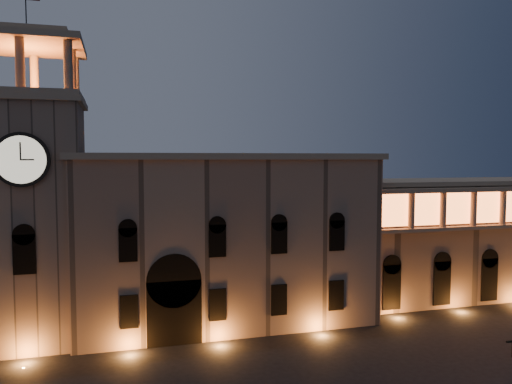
# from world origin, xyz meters

# --- Properties ---
(government_building) EXTENTS (30.80, 12.80, 17.60)m
(government_building) POSITION_xyz_m (-2.08, 21.93, 8.77)
(government_building) COLOR #826755
(government_building) RESTS_ON ground
(clock_tower) EXTENTS (9.80, 9.80, 32.40)m
(clock_tower) POSITION_xyz_m (-20.50, 20.98, 12.50)
(clock_tower) COLOR #826755
(clock_tower) RESTS_ON ground
(colonnade_wing) EXTENTS (40.60, 11.50, 14.50)m
(colonnade_wing) POSITION_xyz_m (32.00, 23.92, 7.33)
(colonnade_wing) COLOR #7D6250
(colonnade_wing) RESTS_ON ground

